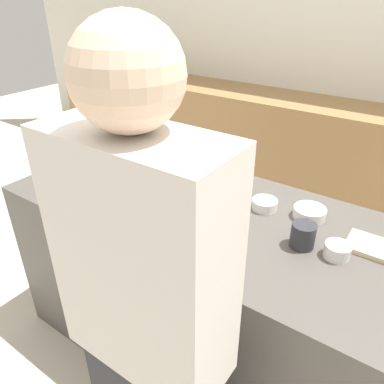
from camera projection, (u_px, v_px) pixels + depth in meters
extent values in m
plane|color=beige|center=(200.00, 342.00, 2.15)|extent=(12.00, 12.00, 0.00)
cube|color=white|center=(351.00, 53.00, 3.10)|extent=(8.00, 0.05, 2.60)
cube|color=#9E7547|center=(321.00, 158.00, 3.28)|extent=(6.00, 0.60, 0.94)
cube|color=#514C47|center=(201.00, 282.00, 1.93)|extent=(1.86, 0.84, 0.91)
cube|color=#B2B2BC|center=(168.00, 209.00, 1.69)|extent=(0.46, 0.33, 0.01)
cube|color=brown|center=(168.00, 195.00, 1.65)|extent=(0.17, 0.12, 0.13)
cube|color=white|center=(167.00, 172.00, 1.60)|extent=(0.19, 0.14, 0.09)
cylinder|color=brown|center=(178.00, 153.00, 1.54)|extent=(0.02, 0.02, 0.10)
cone|color=silver|center=(140.00, 134.00, 2.03)|extent=(0.11, 0.11, 0.35)
cylinder|color=white|center=(337.00, 251.00, 1.38)|extent=(0.10, 0.10, 0.05)
cylinder|color=yellow|center=(338.00, 246.00, 1.37)|extent=(0.08, 0.08, 0.01)
cylinder|color=white|center=(265.00, 204.00, 1.68)|extent=(0.11, 0.11, 0.05)
cylinder|color=white|center=(265.00, 201.00, 1.67)|extent=(0.09, 0.09, 0.01)
cylinder|color=white|center=(310.00, 213.00, 1.62)|extent=(0.14, 0.14, 0.05)
cylinder|color=#4770DB|center=(310.00, 209.00, 1.61)|extent=(0.11, 0.11, 0.01)
cylinder|color=white|center=(226.00, 178.00, 1.91)|extent=(0.13, 0.13, 0.04)
cylinder|color=orange|center=(226.00, 175.00, 1.90)|extent=(0.11, 0.11, 0.01)
cylinder|color=white|center=(199.00, 168.00, 2.02)|extent=(0.11, 0.11, 0.04)
cylinder|color=#4770DB|center=(199.00, 166.00, 2.01)|extent=(0.09, 0.09, 0.01)
cylinder|color=white|center=(139.00, 179.00, 1.91)|extent=(0.12, 0.12, 0.04)
cylinder|color=orange|center=(139.00, 176.00, 1.90)|extent=(0.10, 0.10, 0.01)
cylinder|color=white|center=(117.00, 143.00, 2.33)|extent=(0.09, 0.09, 0.04)
cylinder|color=#4770DB|center=(117.00, 141.00, 2.32)|extent=(0.08, 0.08, 0.01)
cube|color=#CCB78C|center=(372.00, 247.00, 1.43)|extent=(0.18, 0.15, 0.02)
cylinder|color=#2D2D33|center=(303.00, 235.00, 1.43)|extent=(0.09, 0.09, 0.10)
cube|color=silver|center=(142.00, 261.00, 0.93)|extent=(0.46, 0.21, 0.68)
sphere|color=beige|center=(127.00, 74.00, 0.71)|extent=(0.23, 0.23, 0.23)
cylinder|color=beige|center=(195.00, 174.00, 1.03)|extent=(0.08, 0.46, 0.08)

